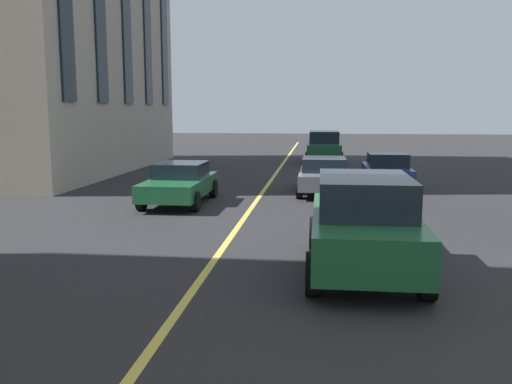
% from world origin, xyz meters
% --- Properties ---
extents(lane_centre_line, '(80.00, 0.16, 0.01)m').
position_xyz_m(lane_centre_line, '(20.00, 0.00, 0.00)').
color(lane_centre_line, '#D8C64C').
rests_on(lane_centre_line, ground_plane).
extents(car_green_oncoming, '(4.70, 2.14, 1.88)m').
position_xyz_m(car_green_oncoming, '(39.06, -2.40, 0.97)').
color(car_green_oncoming, '#1E6038').
rests_on(car_green_oncoming, ground_plane).
extents(car_blue_parked_a, '(3.90, 1.89, 1.40)m').
position_xyz_m(car_blue_parked_a, '(28.63, -4.90, 0.70)').
color(car_blue_parked_a, navy).
rests_on(car_blue_parked_a, ground_plane).
extents(car_green_trailing, '(4.70, 2.14, 1.88)m').
position_xyz_m(car_green_trailing, '(16.41, -3.04, 0.97)').
color(car_green_trailing, '#1E6038').
rests_on(car_green_trailing, ground_plane).
extents(car_grey_parked_b, '(4.40, 1.95, 1.37)m').
position_xyz_m(car_grey_parked_b, '(26.61, -2.33, 0.70)').
color(car_grey_parked_b, slate).
rests_on(car_grey_parked_b, ground_plane).
extents(car_green_mid, '(4.40, 1.95, 1.37)m').
position_xyz_m(car_green_mid, '(23.76, 2.51, 0.70)').
color(car_green_mid, '#1E6038').
rests_on(car_green_mid, ground_plane).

